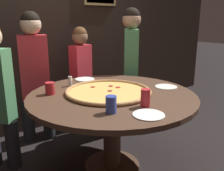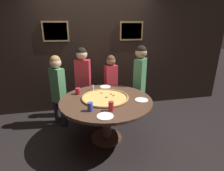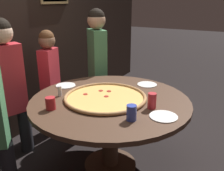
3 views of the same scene
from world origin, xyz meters
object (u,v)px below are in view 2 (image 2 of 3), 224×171
object	(u,v)px
giant_pizza	(105,97)
white_plate_near_front	(105,87)
drink_cup_near_left	(90,107)
white_plate_far_back	(105,116)
white_plate_left_side	(142,100)
diner_far_left	(83,78)
diner_side_left	(58,87)
dining_table	(106,107)
diner_centre_back	(111,81)
drink_cup_near_right	(78,91)
drink_cup_front_edge	(111,106)
diner_far_right	(140,78)
condiment_shaker	(93,88)

from	to	relation	value
giant_pizza	white_plate_near_front	distance (m)	0.56
drink_cup_near_left	white_plate_far_back	size ratio (longest dim) A/B	0.55
giant_pizza	white_plate_near_front	size ratio (longest dim) A/B	3.72
white_plate_near_front	white_plate_left_side	world-z (taller)	same
white_plate_near_front	diner_far_left	xyz separation A→B (m)	(-0.40, 0.40, 0.08)
diner_side_left	dining_table	bearing A→B (deg)	-170.16
drink_cup_near_left	diner_side_left	world-z (taller)	diner_side_left
drink_cup_near_left	white_plate_far_back	xyz separation A→B (m)	(0.17, -0.20, -0.06)
giant_pizza	diner_centre_back	xyz separation A→B (m)	(0.29, 0.95, -0.03)
diner_side_left	drink_cup_near_right	bearing A→B (deg)	-173.79
white_plate_near_front	diner_centre_back	xyz separation A→B (m)	(0.19, 0.41, -0.02)
dining_table	white_plate_left_side	xyz separation A→B (m)	(0.55, -0.15, 0.15)
drink_cup_front_edge	white_plate_left_side	size ratio (longest dim) A/B	0.65
drink_cup_front_edge	diner_far_right	distance (m)	1.33
drink_cup_near_right	diner_side_left	world-z (taller)	diner_side_left
dining_table	diner_side_left	world-z (taller)	diner_side_left
white_plate_left_side	diner_side_left	distance (m)	1.57
diner_centre_back	diner_far_right	xyz separation A→B (m)	(0.52, -0.34, 0.13)
giant_pizza	white_plate_far_back	world-z (taller)	giant_pizza
giant_pizza	white_plate_left_side	xyz separation A→B (m)	(0.55, -0.19, -0.01)
drink_cup_near_right	diner_far_right	bearing A→B (deg)	15.02
white_plate_near_front	diner_far_left	bearing A→B (deg)	135.38
dining_table	white_plate_near_front	distance (m)	0.62
drink_cup_near_left	drink_cup_front_edge	size ratio (longest dim) A/B	0.90
giant_pizza	condiment_shaker	bearing A→B (deg)	110.90
dining_table	white_plate_far_back	size ratio (longest dim) A/B	6.63
giant_pizza	drink_cup_front_edge	bearing A→B (deg)	-88.86
white_plate_far_back	drink_cup_front_edge	bearing A→B (deg)	52.24
diner_side_left	drink_cup_front_edge	bearing A→B (deg)	176.45
condiment_shaker	diner_far_left	distance (m)	0.56
diner_far_right	white_plate_left_side	bearing A→B (deg)	21.19
white_plate_far_back	diner_far_right	bearing A→B (deg)	52.86
condiment_shaker	white_plate_far_back	bearing A→B (deg)	-86.75
dining_table	drink_cup_front_edge	distance (m)	0.46
drink_cup_front_edge	condiment_shaker	xyz separation A→B (m)	(-0.17, 0.87, -0.02)
dining_table	giant_pizza	world-z (taller)	giant_pizza
drink_cup_near_right	condiment_shaker	world-z (taller)	drink_cup_near_right
dining_table	condiment_shaker	bearing A→B (deg)	109.71
white_plate_left_side	diner_centre_back	bearing A→B (deg)	102.93
drink_cup_near_right	white_plate_left_side	xyz separation A→B (m)	(0.98, -0.47, -0.05)
giant_pizza	diner_centre_back	size ratio (longest dim) A/B	0.60
drink_cup_near_right	drink_cup_front_edge	bearing A→B (deg)	-59.17
giant_pizza	diner_centre_back	world-z (taller)	diner_centre_back
diner_side_left	white_plate_far_back	bearing A→B (deg)	169.42
diner_side_left	diner_far_left	distance (m)	0.58
dining_table	diner_centre_back	xyz separation A→B (m)	(0.28, 1.00, 0.13)
diner_side_left	diner_far_left	world-z (taller)	diner_far_left
drink_cup_near_right	white_plate_near_front	bearing A→B (deg)	27.47
diner_far_left	condiment_shaker	bearing A→B (deg)	123.27
white_plate_near_front	diner_centre_back	bearing A→B (deg)	64.42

